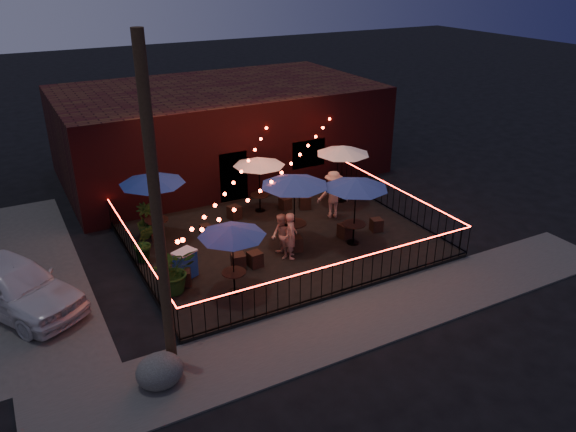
# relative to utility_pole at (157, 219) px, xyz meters

# --- Properties ---
(ground) EXTENTS (110.00, 110.00, 0.00)m
(ground) POSITION_rel_utility_pole_xyz_m (5.40, 2.60, -4.00)
(ground) COLOR black
(ground) RESTS_ON ground
(patio) EXTENTS (10.00, 8.00, 0.15)m
(patio) POSITION_rel_utility_pole_xyz_m (5.40, 4.60, -3.92)
(patio) COLOR black
(patio) RESTS_ON ground
(sidewalk) EXTENTS (18.00, 2.50, 0.05)m
(sidewalk) POSITION_rel_utility_pole_xyz_m (5.40, -0.65, -3.98)
(sidewalk) COLOR #43413E
(sidewalk) RESTS_ON ground
(brick_building) EXTENTS (14.00, 8.00, 4.00)m
(brick_building) POSITION_rel_utility_pole_xyz_m (6.40, 12.59, -2.00)
(brick_building) COLOR #350E0F
(brick_building) RESTS_ON ground
(utility_pole) EXTENTS (0.26, 0.26, 8.00)m
(utility_pole) POSITION_rel_utility_pole_xyz_m (0.00, 0.00, 0.00)
(utility_pole) COLOR #352515
(utility_pole) RESTS_ON ground
(fence_front) EXTENTS (10.00, 0.04, 1.04)m
(fence_front) POSITION_rel_utility_pole_xyz_m (5.40, 0.60, -3.34)
(fence_front) COLOR black
(fence_front) RESTS_ON patio
(fence_left) EXTENTS (0.04, 8.00, 1.04)m
(fence_left) POSITION_rel_utility_pole_xyz_m (0.40, 4.60, -3.34)
(fence_left) COLOR black
(fence_left) RESTS_ON patio
(fence_right) EXTENTS (0.04, 8.00, 1.04)m
(fence_right) POSITION_rel_utility_pole_xyz_m (10.40, 4.60, -3.34)
(fence_right) COLOR black
(fence_right) RESTS_ON patio
(festoon_lights) EXTENTS (10.02, 8.72, 1.32)m
(festoon_lights) POSITION_rel_utility_pole_xyz_m (4.39, 4.30, -1.48)
(festoon_lights) COLOR #FF2911
(festoon_lights) RESTS_ON ground
(cafe_table_0) EXTENTS (2.56, 2.56, 2.18)m
(cafe_table_0) POSITION_rel_utility_pole_xyz_m (2.61, 2.15, -1.86)
(cafe_table_0) COLOR black
(cafe_table_0) RESTS_ON patio
(cafe_table_1) EXTENTS (2.91, 2.91, 2.48)m
(cafe_table_1) POSITION_rel_utility_pole_xyz_m (1.60, 6.61, -1.59)
(cafe_table_1) COLOR black
(cafe_table_1) RESTS_ON patio
(cafe_table_2) EXTENTS (2.55, 2.55, 2.54)m
(cafe_table_2) POSITION_rel_utility_pole_xyz_m (5.68, 4.04, -1.53)
(cafe_table_2) COLOR black
(cafe_table_2) RESTS_ON patio
(cafe_table_3) EXTENTS (2.64, 2.64, 2.21)m
(cafe_table_3) POSITION_rel_utility_pole_xyz_m (5.85, 7.14, -1.83)
(cafe_table_3) COLOR black
(cafe_table_3) RESTS_ON patio
(cafe_table_4) EXTENTS (2.50, 2.50, 2.42)m
(cafe_table_4) POSITION_rel_utility_pole_xyz_m (7.51, 3.10, -1.64)
(cafe_table_4) COLOR black
(cafe_table_4) RESTS_ON patio
(cafe_table_5) EXTENTS (2.40, 2.40, 2.36)m
(cafe_table_5) POSITION_rel_utility_pole_xyz_m (9.20, 6.46, -1.69)
(cafe_table_5) COLOR black
(cafe_table_5) RESTS_ON patio
(bistro_chair_0) EXTENTS (0.52, 0.52, 0.48)m
(bistro_chair_0) POSITION_rel_utility_pole_xyz_m (1.43, 3.25, -3.61)
(bistro_chair_0) COLOR black
(bistro_chair_0) RESTS_ON patio
(bistro_chair_1) EXTENTS (0.49, 0.49, 0.50)m
(bistro_chair_1) POSITION_rel_utility_pole_xyz_m (3.28, 3.38, -3.60)
(bistro_chair_1) COLOR black
(bistro_chair_1) RESTS_ON patio
(bistro_chair_2) EXTENTS (0.52, 0.52, 0.50)m
(bistro_chair_2) POSITION_rel_utility_pole_xyz_m (1.58, 6.60, -3.60)
(bistro_chair_2) COLOR black
(bistro_chair_2) RESTS_ON patio
(bistro_chair_3) EXTENTS (0.36, 0.36, 0.40)m
(bistro_chair_3) POSITION_rel_utility_pole_xyz_m (3.20, 6.13, -3.65)
(bistro_chair_3) COLOR black
(bistro_chair_3) RESTS_ON patio
(bistro_chair_4) EXTENTS (0.45, 0.45, 0.50)m
(bistro_chair_4) POSITION_rel_utility_pole_xyz_m (3.80, 3.26, -3.60)
(bistro_chair_4) COLOR black
(bistro_chair_4) RESTS_ON patio
(bistro_chair_5) EXTENTS (0.49, 0.49, 0.49)m
(bistro_chair_5) POSITION_rel_utility_pole_xyz_m (5.48, 3.59, -3.60)
(bistro_chair_5) COLOR black
(bistro_chair_5) RESTS_ON patio
(bistro_chair_6) EXTENTS (0.52, 0.52, 0.51)m
(bistro_chair_6) POSITION_rel_utility_pole_xyz_m (4.67, 6.93, -3.59)
(bistro_chair_6) COLOR black
(bistro_chair_6) RESTS_ON patio
(bistro_chair_7) EXTENTS (0.45, 0.45, 0.47)m
(bistro_chair_7) POSITION_rel_utility_pole_xyz_m (6.81, 6.83, -3.62)
(bistro_chair_7) COLOR black
(bistro_chair_7) RESTS_ON patio
(bistro_chair_8) EXTENTS (0.49, 0.49, 0.51)m
(bistro_chair_8) POSITION_rel_utility_pole_xyz_m (7.51, 3.62, -3.59)
(bistro_chair_8) COLOR black
(bistro_chair_8) RESTS_ON patio
(bistro_chair_9) EXTENTS (0.46, 0.46, 0.47)m
(bistro_chair_9) POSITION_rel_utility_pole_xyz_m (8.81, 3.52, -3.62)
(bistro_chair_9) COLOR black
(bistro_chair_9) RESTS_ON patio
(bistro_chair_10) EXTENTS (0.56, 0.56, 0.52)m
(bistro_chair_10) POSITION_rel_utility_pole_xyz_m (7.53, 6.52, -3.59)
(bistro_chair_10) COLOR black
(bistro_chair_10) RESTS_ON patio
(bistro_chair_11) EXTENTS (0.45, 0.45, 0.47)m
(bistro_chair_11) POSITION_rel_utility_pole_xyz_m (9.32, 6.69, -3.61)
(bistro_chair_11) COLOR black
(bistro_chair_11) RESTS_ON patio
(patron_a) EXTENTS (0.59, 0.69, 1.61)m
(patron_a) POSITION_rel_utility_pole_xyz_m (5.12, 3.24, -3.05)
(patron_a) COLOR tan
(patron_a) RESTS_ON patio
(patron_b) EXTENTS (0.64, 0.79, 1.53)m
(patron_b) POSITION_rel_utility_pole_xyz_m (4.84, 3.41, -3.09)
(patron_b) COLOR tan
(patron_b) RESTS_ON patio
(patron_c) EXTENTS (1.36, 1.06, 1.84)m
(patron_c) POSITION_rel_utility_pole_xyz_m (8.06, 5.32, -2.93)
(patron_c) COLOR #D6A693
(patron_c) RESTS_ON patio
(potted_shrub_a) EXTENTS (1.32, 1.16, 1.43)m
(potted_shrub_a) POSITION_rel_utility_pole_xyz_m (1.06, 3.03, -3.13)
(potted_shrub_a) COLOR #123713
(potted_shrub_a) RESTS_ON patio
(potted_shrub_b) EXTENTS (0.79, 0.68, 1.29)m
(potted_shrub_b) POSITION_rel_utility_pole_xyz_m (0.80, 5.29, -3.20)
(potted_shrub_b) COLOR #103A0D
(potted_shrub_b) RESTS_ON patio
(potted_shrub_c) EXTENTS (0.88, 0.88, 1.20)m
(potted_shrub_c) POSITION_rel_utility_pole_xyz_m (1.34, 7.10, -3.25)
(potted_shrub_c) COLOR #1A3A10
(potted_shrub_c) RESTS_ON patio
(cooler) EXTENTS (0.83, 0.73, 0.91)m
(cooler) POSITION_rel_utility_pole_xyz_m (1.62, 3.66, -3.39)
(cooler) COLOR #1A43A3
(cooler) RESTS_ON patio
(boulder) EXTENTS (1.09, 0.96, 0.78)m
(boulder) POSITION_rel_utility_pole_xyz_m (-0.46, -0.56, -3.61)
(boulder) COLOR #474742
(boulder) RESTS_ON ground
(car_white) EXTENTS (3.97, 4.92, 1.58)m
(car_white) POSITION_rel_utility_pole_xyz_m (-3.14, 4.49, -3.21)
(car_white) COLOR silver
(car_white) RESTS_ON ground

